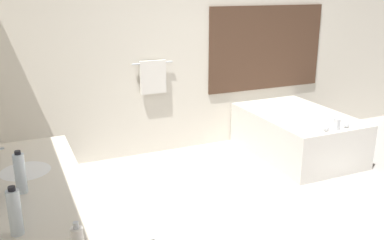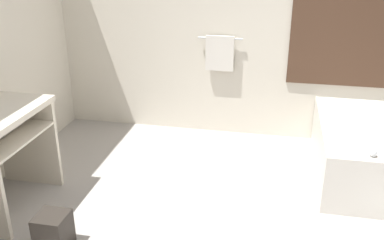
% 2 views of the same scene
% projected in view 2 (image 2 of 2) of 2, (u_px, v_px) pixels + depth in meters
% --- Properties ---
extents(wall_back_with_blinds, '(7.40, 0.13, 2.70)m').
position_uv_depth(wall_back_with_blinds, '(253.00, 21.00, 4.69)').
color(wall_back_with_blinds, silver).
rests_on(wall_back_with_blinds, ground_plane).
extents(bathtub, '(1.01, 1.53, 0.65)m').
position_uv_depth(bathtub, '(372.00, 149.00, 4.13)').
color(bathtub, silver).
rests_on(bathtub, ground_plane).
extents(waste_bin, '(0.23, 0.23, 0.29)m').
position_uv_depth(waste_bin, '(53.00, 231.00, 3.19)').
color(waste_bin, '#2D2823').
rests_on(waste_bin, ground_plane).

